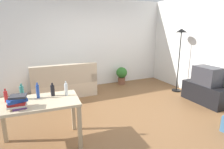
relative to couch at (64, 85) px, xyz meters
The scene contains 15 objects.
ground_plane 1.84m from the couch, 61.32° to the right, with size 5.20×4.40×0.02m, color brown.
wall_rear 1.49m from the couch, 35.18° to the left, with size 5.20×0.10×2.70m, color white.
wall_right 3.95m from the couch, 24.60° to the right, with size 0.10×4.40×2.70m, color silver.
couch is the anchor object (origin of this frame).
tv_stand 3.68m from the couch, 32.07° to the right, with size 0.44×1.10×0.48m.
tv 3.70m from the couch, 32.04° to the right, with size 0.41×0.60×0.44m.
torchiere_lamp 3.45m from the couch, 17.61° to the right, with size 0.32×0.32×1.81m.
desk 2.31m from the couch, 108.83° to the right, with size 1.24×0.77×0.76m.
potted_plant 1.97m from the couch, ahead, with size 0.36×0.36×0.57m.
bottle_red 2.38m from the couch, 120.17° to the right, with size 0.05×0.05×0.21m.
bottle_tall 2.27m from the couch, 115.58° to the right, with size 0.06×0.06×0.25m.
bottle_blue 2.22m from the couch, 109.68° to the right, with size 0.05×0.05×0.25m.
bottle_dark 2.15m from the couch, 103.91° to the right, with size 0.06×0.06×0.22m.
bottle_clear 2.18m from the couch, 98.06° to the right, with size 0.05×0.05×0.24m.
book_stack 2.59m from the couch, 113.30° to the right, with size 0.28×0.21×0.18m.
Camera 1 is at (-1.64, -3.42, 1.84)m, focal length 29.71 mm.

